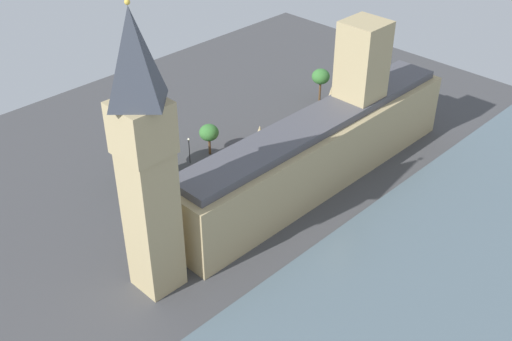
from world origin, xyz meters
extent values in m
plane|color=#424244|center=(0.00, 0.00, 0.00)|extent=(148.66, 148.66, 0.00)
cube|color=slate|center=(-37.57, 0.00, 0.12)|extent=(43.52, 133.79, 0.25)
cube|color=tan|center=(-2.00, 0.00, 7.02)|extent=(12.39, 74.04, 14.04)
cube|color=tan|center=(-2.00, -13.33, 16.10)|extent=(8.42, 8.42, 32.19)
cube|color=#4C4C54|center=(-2.00, 0.00, 14.84)|extent=(9.42, 71.08, 1.60)
cone|color=tan|center=(3.80, -33.32, 15.19)|extent=(1.20, 1.20, 2.30)
cone|color=tan|center=(3.80, -11.11, 15.36)|extent=(1.20, 1.20, 2.63)
cone|color=tan|center=(3.80, 11.11, 14.96)|extent=(1.20, 1.20, 1.83)
cone|color=tan|center=(3.80, 33.32, 15.55)|extent=(1.20, 1.20, 3.02)
cube|color=tan|center=(-2.86, 42.89, 13.29)|extent=(6.99, 6.99, 26.57)
cube|color=tan|center=(-2.86, 42.89, 30.80)|extent=(7.68, 7.68, 8.44)
cylinder|color=silver|center=(1.13, 42.89, 30.80)|extent=(0.25, 5.31, 5.31)
torus|color=black|center=(1.13, 42.89, 30.80)|extent=(0.24, 5.55, 5.55)
cylinder|color=silver|center=(-2.86, 38.90, 30.80)|extent=(5.31, 0.25, 5.31)
torus|color=black|center=(-2.86, 38.90, 30.80)|extent=(5.55, 0.24, 5.55)
pyramid|color=#383D47|center=(-2.86, 42.89, 42.14)|extent=(7.68, 7.68, 14.24)
sphere|color=gold|center=(-2.86, 42.89, 49.66)|extent=(0.80, 0.80, 0.80)
cube|color=silver|center=(11.60, -14.02, 0.72)|extent=(1.86, 4.29, 0.75)
cube|color=black|center=(11.60, -14.24, 1.42)|extent=(1.56, 2.41, 0.65)
cylinder|color=black|center=(10.78, -12.65, 0.34)|extent=(0.25, 0.68, 0.68)
cylinder|color=black|center=(12.45, -12.66, 0.34)|extent=(0.25, 0.68, 0.68)
cylinder|color=black|center=(10.76, -15.39, 0.34)|extent=(0.25, 0.68, 0.68)
cylinder|color=black|center=(12.43, -15.40, 0.34)|extent=(0.25, 0.68, 0.68)
cube|color=red|center=(13.52, 0.82, 2.65)|extent=(2.54, 10.51, 4.20)
cube|color=black|center=(13.52, 0.82, 2.73)|extent=(2.59, 10.11, 0.70)
cylinder|color=black|center=(14.65, -2.85, 0.55)|extent=(0.35, 1.10, 1.10)
cylinder|color=black|center=(12.35, -2.85, 0.55)|extent=(0.35, 1.10, 1.10)
cylinder|color=black|center=(14.68, 4.50, 0.55)|extent=(0.35, 1.10, 1.10)
cylinder|color=black|center=(12.38, 4.50, 0.55)|extent=(0.35, 1.10, 1.10)
cube|color=#B7B7BC|center=(10.98, 22.74, 0.72)|extent=(1.83, 4.72, 0.75)
cube|color=black|center=(10.98, 22.50, 1.42)|extent=(1.51, 2.65, 0.65)
cylinder|color=black|center=(10.16, 24.22, 0.34)|extent=(0.26, 0.68, 0.68)
cylinder|color=black|center=(11.73, 24.25, 0.34)|extent=(0.26, 0.68, 0.68)
cylinder|color=black|center=(10.22, 21.22, 0.34)|extent=(0.26, 0.68, 0.68)
cylinder|color=black|center=(11.79, 21.25, 0.34)|extent=(0.26, 0.68, 0.68)
cylinder|color=navy|center=(7.01, -3.54, 0.64)|extent=(0.55, 0.55, 1.28)
sphere|color=beige|center=(7.01, -3.54, 1.40)|extent=(0.25, 0.25, 0.25)
cube|color=#336B60|center=(6.75, -3.64, 0.70)|extent=(0.20, 0.31, 0.23)
cylinder|color=navy|center=(6.09, -31.49, 0.69)|extent=(0.52, 0.52, 1.38)
sphere|color=#8C6647|center=(6.09, -31.49, 1.51)|extent=(0.26, 0.26, 0.26)
cube|color=navy|center=(6.04, -31.77, 0.76)|extent=(0.33, 0.14, 0.25)
cylinder|color=brown|center=(22.46, 8.35, 1.98)|extent=(0.56, 0.56, 3.95)
ellipsoid|color=#387533|center=(22.46, 8.35, 5.61)|extent=(4.42, 4.42, 3.76)
cylinder|color=brown|center=(24.02, 19.30, 2.35)|extent=(0.56, 0.56, 4.70)
ellipsoid|color=#387533|center=(24.02, 19.30, 6.86)|extent=(5.76, 5.76, 4.90)
cylinder|color=brown|center=(21.98, 26.53, 2.20)|extent=(0.56, 0.56, 4.40)
ellipsoid|color=#235623|center=(21.98, 26.53, 6.98)|extent=(6.87, 6.87, 5.84)
cylinder|color=brown|center=(21.88, -30.07, 2.56)|extent=(0.56, 0.56, 5.13)
ellipsoid|color=#387533|center=(21.88, -30.07, 6.88)|extent=(4.67, 4.67, 3.97)
cylinder|color=black|center=(22.87, 23.25, 2.83)|extent=(0.18, 0.18, 5.65)
sphere|color=#F2EAC6|center=(22.87, 23.25, 5.93)|extent=(0.56, 0.56, 0.56)
cylinder|color=black|center=(22.75, 14.06, 2.92)|extent=(0.18, 0.18, 5.83)
sphere|color=#F2EAC6|center=(22.75, 14.06, 6.11)|extent=(0.56, 0.56, 0.56)
camera|label=1|loc=(-71.84, 88.76, 76.68)|focal=44.41mm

